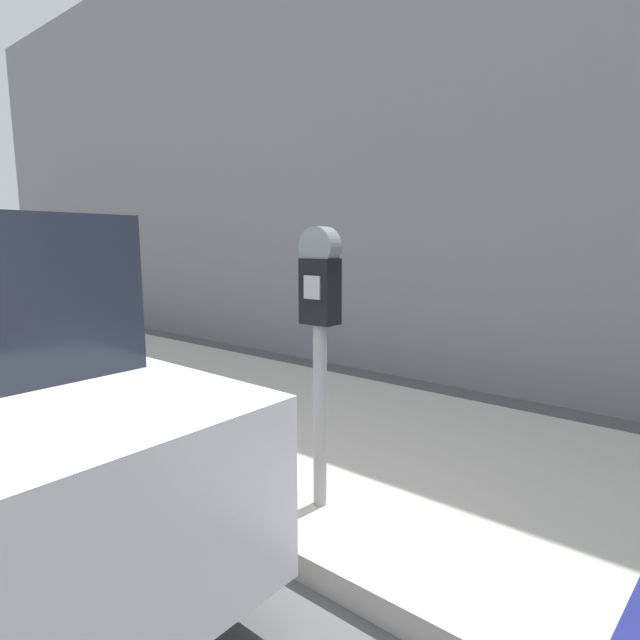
% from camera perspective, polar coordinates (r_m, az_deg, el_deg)
% --- Properties ---
extents(ground_plane, '(60.00, 60.00, 0.00)m').
position_cam_1_polar(ground_plane, '(2.67, -25.26, -29.52)').
color(ground_plane, '#515154').
extents(sidewalk, '(24.00, 2.80, 0.14)m').
position_cam_1_polar(sidewalk, '(3.92, 5.94, -14.45)').
color(sidewalk, '#BCB7AD').
rests_on(sidewalk, ground_plane).
extents(building_facade, '(24.00, 0.30, 6.22)m').
position_cam_1_polar(building_facade, '(5.90, 20.02, 22.95)').
color(building_facade, gray).
rests_on(building_facade, ground_plane).
extents(parking_meter, '(0.22, 0.13, 1.56)m').
position_cam_1_polar(parking_meter, '(2.68, -0.00, -0.04)').
color(parking_meter, gray).
rests_on(parking_meter, sidewalk).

